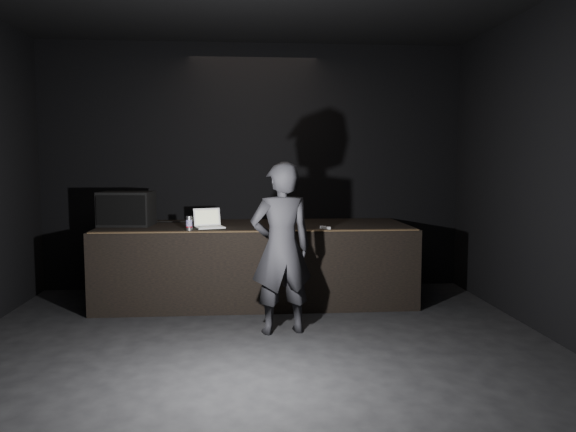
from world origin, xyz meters
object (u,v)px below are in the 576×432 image
(beer_can, at_px, (189,224))
(person, at_px, (281,248))
(laptop, at_px, (209,223))
(stage_monitor, at_px, (126,209))
(stage_riser, at_px, (256,262))

(beer_can, height_order, person, person)
(laptop, relative_size, beer_can, 2.33)
(stage_monitor, relative_size, laptop, 1.69)
(stage_riser, distance_m, laptop, 0.85)
(beer_can, bearing_deg, stage_riser, 35.86)
(person, bearing_deg, stage_riser, -91.53)
(stage_riser, bearing_deg, laptop, -158.23)
(stage_riser, bearing_deg, stage_monitor, 178.24)
(stage_riser, xyz_separation_m, person, (0.24, -1.47, 0.41))
(laptop, height_order, beer_can, laptop)
(stage_riser, distance_m, stage_monitor, 1.82)
(stage_riser, bearing_deg, person, -80.61)
(stage_riser, height_order, person, person)
(stage_riser, relative_size, stage_monitor, 5.69)
(beer_can, distance_m, person, 1.39)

